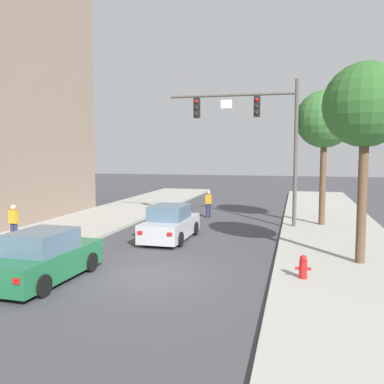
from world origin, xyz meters
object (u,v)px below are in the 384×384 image
(traffic_signal_mast, at_px, (258,126))
(fire_hydrant, at_px, (303,267))
(car_lead_silver, at_px, (170,224))
(street_tree_nearest, at_px, (366,106))
(pedestrian_crossing_road, at_px, (209,203))
(pedestrian_sidewalk_left_walker, at_px, (14,222))
(street_tree_second, at_px, (324,120))
(car_following_green, at_px, (45,258))

(traffic_signal_mast, xyz_separation_m, fire_hydrant, (2.25, -9.26, -4.84))
(car_lead_silver, distance_m, street_tree_nearest, 9.49)
(traffic_signal_mast, xyz_separation_m, street_tree_nearest, (4.19, -6.88, 0.15))
(car_lead_silver, distance_m, pedestrian_crossing_road, 6.83)
(pedestrian_sidewalk_left_walker, height_order, street_tree_second, street_tree_second)
(car_lead_silver, bearing_deg, pedestrian_sidewalk_left_walker, -153.71)
(fire_hydrant, height_order, street_tree_second, street_tree_second)
(traffic_signal_mast, distance_m, street_tree_second, 3.45)
(pedestrian_crossing_road, distance_m, street_tree_second, 8.24)
(pedestrian_sidewalk_left_walker, bearing_deg, car_following_green, -44.17)
(traffic_signal_mast, relative_size, fire_hydrant, 10.42)
(car_lead_silver, xyz_separation_m, pedestrian_sidewalk_left_walker, (-5.97, -2.95, 0.34))
(traffic_signal_mast, relative_size, pedestrian_sidewalk_left_walker, 4.57)
(car_following_green, xyz_separation_m, pedestrian_sidewalk_left_walker, (-4.02, 3.91, 0.34))
(car_lead_silver, distance_m, fire_hydrant, 7.72)
(street_tree_nearest, bearing_deg, car_following_green, -156.94)
(fire_hydrant, bearing_deg, pedestrian_sidewalk_left_walker, 169.52)
(fire_hydrant, bearing_deg, pedestrian_crossing_road, 114.45)
(street_tree_second, bearing_deg, fire_hydrant, -96.09)
(car_lead_silver, relative_size, pedestrian_crossing_road, 2.60)
(fire_hydrant, distance_m, street_tree_second, 11.40)
(fire_hydrant, bearing_deg, traffic_signal_mast, 103.64)
(street_tree_nearest, bearing_deg, street_tree_second, 96.34)
(car_following_green, distance_m, street_tree_nearest, 11.54)
(car_lead_silver, bearing_deg, traffic_signal_mast, 49.50)
(traffic_signal_mast, height_order, car_lead_silver, traffic_signal_mast)
(car_lead_silver, bearing_deg, car_following_green, -105.82)
(street_tree_second, bearing_deg, street_tree_nearest, -83.66)
(car_lead_silver, xyz_separation_m, fire_hydrant, (5.78, -5.12, -0.22))
(car_following_green, height_order, fire_hydrant, car_following_green)
(street_tree_nearest, distance_m, street_tree_second, 7.79)
(pedestrian_sidewalk_left_walker, height_order, pedestrian_crossing_road, pedestrian_sidewalk_left_walker)
(traffic_signal_mast, bearing_deg, fire_hydrant, -76.36)
(fire_hydrant, distance_m, street_tree_nearest, 5.86)
(car_lead_silver, xyz_separation_m, car_following_green, (-1.94, -6.86, 0.00))
(car_following_green, xyz_separation_m, fire_hydrant, (7.72, 1.74, -0.22))
(street_tree_second, bearing_deg, pedestrian_crossing_road, 164.41)
(pedestrian_crossing_road, bearing_deg, traffic_signal_mast, -40.13)
(traffic_signal_mast, distance_m, pedestrian_sidewalk_left_walker, 12.60)
(traffic_signal_mast, xyz_separation_m, car_lead_silver, (-3.53, -4.14, -4.63))
(pedestrian_sidewalk_left_walker, distance_m, street_tree_second, 15.77)
(pedestrian_crossing_road, xyz_separation_m, fire_hydrant, (5.43, -11.94, -0.41))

